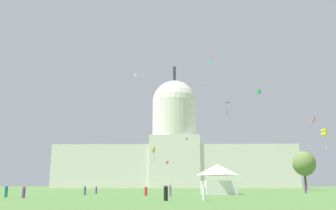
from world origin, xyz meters
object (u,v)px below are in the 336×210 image
Objects in this scene: kite_magenta_high at (204,86)px; person_purple_near_tent at (24,192)px; person_purple_front_right at (305,190)px; kite_lime_high at (168,88)px; person_white_mid_left at (236,190)px; person_black_back_center at (166,193)px; event_tent at (218,179)px; tree_east_far at (304,164)px; person_purple_lawn_far_left at (96,190)px; kite_gold_low at (154,151)px; kite_red_low at (167,162)px; person_red_front_center at (146,191)px; kite_green_mid at (259,92)px; kite_pink_low at (314,120)px; kite_cyan_mid at (210,62)px; kite_violet_mid at (187,139)px; person_denim_near_tree_east at (85,191)px; capitol_building at (175,152)px; person_white_edge_west at (204,194)px; person_grey_back_left at (170,191)px; kite_yellow_low at (324,132)px; kite_white_high at (135,75)px; kite_blue_mid at (226,104)px; person_teal_deep_crowd at (6,192)px.

person_purple_near_tent is at bearing -168.83° from kite_magenta_high.
person_purple_front_right is 1.11× the size of kite_lime_high.
person_white_mid_left is 0.93× the size of person_black_back_center.
tree_east_far is (34.14, 51.30, 5.70)m from event_tent.
person_purple_lawn_far_left is 0.35× the size of kite_gold_low.
person_white_mid_left is 1.13× the size of kite_lime_high.
kite_lime_high is (-0.48, 40.13, 41.59)m from kite_red_low.
person_white_mid_left reaches higher than person_red_front_center.
kite_red_low is 0.39× the size of kite_green_mid.
kite_pink_low is (25.97, -51.41, -0.16)m from kite_gold_low.
kite_cyan_mid reaches higher than person_purple_front_right.
person_black_back_center is (-43.18, -80.26, -7.73)m from tree_east_far.
person_black_back_center is at bearing 100.08° from person_purple_front_right.
kite_cyan_mid is at bearing 155.80° from person_black_back_center.
person_red_front_center is (-31.60, -18.27, -0.03)m from person_purple_front_right.
kite_gold_low is 4.34× the size of kite_violet_mid.
capitol_building is at bearing 49.50° from person_denim_near_tree_east.
kite_lime_high is 0.53× the size of kite_green_mid.
person_grey_back_left is (-4.09, 14.99, 0.08)m from person_white_edge_west.
kite_violet_mid is (1.52, 121.39, 21.30)m from person_white_edge_west.
person_denim_near_tree_east is at bearing -26.11° from kite_yellow_low.
kite_violet_mid is at bearing 20.79° from kite_cyan_mid.
person_denim_near_tree_east reaches higher than person_purple_lawn_far_left.
kite_white_high is at bearing 116.31° from kite_red_low.
kite_red_low is (16.87, 96.30, 9.70)m from person_purple_near_tent.
kite_gold_low is at bearing -32.06° from person_white_edge_west.
kite_cyan_mid is 0.17× the size of kite_yellow_low.
person_purple_near_tent is at bearing 78.33° from person_purple_front_right.
person_white_edge_west is at bearing 104.10° from person_purple_front_right.
person_white_edge_west is at bearing 24.37° from kite_pink_low.
tree_east_far reaches higher than person_white_mid_left.
kite_cyan_mid reaches higher than kite_yellow_low.
person_purple_near_tent is 141.51m from kite_white_high.
person_purple_near_tent is (-32.87, -27.44, -0.03)m from person_white_mid_left.
kite_blue_mid is (33.21, -93.18, -36.37)m from kite_white_high.
event_tent is at bearing -157.71° from kite_cyan_mid.
kite_magenta_high is (17.88, -13.93, -2.84)m from kite_lime_high.
person_denim_near_tree_east is 0.92× the size of person_black_back_center.
kite_gold_low is 57.60m from kite_pink_low.
person_denim_near_tree_east is 41.20m from kite_blue_mid.
person_purple_front_right is 15.81m from kite_yellow_low.
person_white_mid_left is at bearing -64.18° from kite_cyan_mid.
person_white_mid_left reaches higher than person_white_edge_west.
person_teal_deep_crowd is 1.18× the size of kite_lime_high.
person_white_edge_west is (-9.24, -35.02, -0.04)m from person_white_mid_left.
person_white_mid_left is at bearing 50.31° from person_purple_front_right.
kite_yellow_low is at bearing -119.42° from kite_pink_low.
kite_red_low is 0.73× the size of kite_lime_high.
kite_blue_mid is (9.07, 44.16, 20.09)m from person_white_edge_west.
kite_cyan_mid reaches higher than kite_blue_mid.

